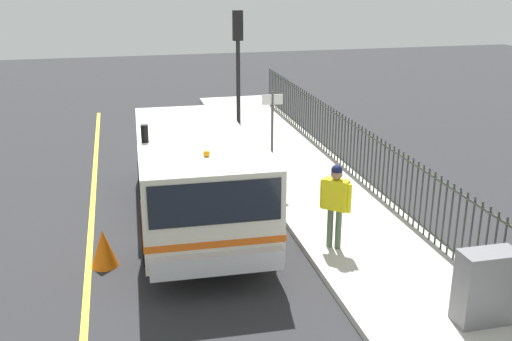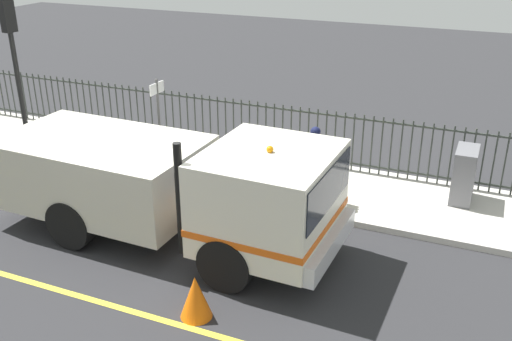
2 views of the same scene
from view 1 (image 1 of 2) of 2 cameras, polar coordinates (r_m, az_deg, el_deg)
ground_plane at (r=13.29m, az=-6.45°, el=-4.38°), size 52.20×52.20×0.00m
sidewalk_slab at (r=13.99m, az=7.08°, el=-2.90°), size 2.73×23.73×0.13m
lane_marking at (r=13.25m, az=-15.53°, el=-5.06°), size 0.12×21.36×0.01m
work_truck at (r=12.28m, az=-5.68°, el=-0.22°), size 2.53×6.81×2.45m
worker_standing at (r=11.20m, az=7.64°, el=-2.59°), size 0.49×0.47×1.67m
iron_fence at (r=14.15m, az=11.57°, el=0.47°), size 0.04×20.21×1.41m
traffic_light_near at (r=17.65m, az=-1.74°, el=11.42°), size 0.32×0.24×3.95m
utility_cabinet at (r=9.64m, az=21.17°, el=-10.39°), size 0.87×0.44×1.16m
traffic_cone at (r=11.31m, az=-14.41°, el=-7.23°), size 0.50×0.50×0.72m
street_sign at (r=14.16m, az=1.56°, el=4.08°), size 0.50×0.06×2.37m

